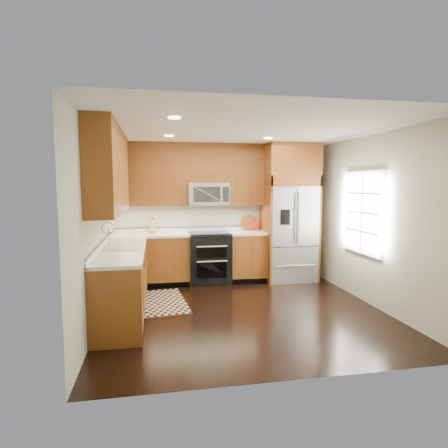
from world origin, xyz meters
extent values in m
plane|color=black|center=(0.00, 0.00, 0.00)|extent=(4.00, 4.00, 0.00)
cube|color=#B0B5A3|center=(0.00, 2.00, 1.30)|extent=(4.00, 0.02, 2.60)
cube|color=#B0B5A3|center=(-2.00, 0.00, 1.30)|extent=(0.02, 4.00, 2.60)
cube|color=#B0B5A3|center=(2.00, 0.00, 1.30)|extent=(0.02, 4.00, 2.60)
cube|color=white|center=(1.98, 0.20, 1.40)|extent=(0.04, 1.10, 1.30)
cube|color=white|center=(1.97, 0.20, 1.40)|extent=(0.02, 0.95, 1.15)
cube|color=brown|center=(-1.31, 1.70, 0.45)|extent=(1.37, 0.60, 0.90)
cube|color=brown|center=(0.49, 1.70, 0.45)|extent=(0.72, 0.60, 0.90)
cube|color=brown|center=(-1.70, 0.20, 0.45)|extent=(0.60, 2.40, 0.90)
cube|color=white|center=(-0.57, 1.70, 0.92)|extent=(2.85, 0.62, 0.04)
cube|color=white|center=(-1.70, 0.20, 0.92)|extent=(0.62, 2.40, 0.04)
cube|color=brown|center=(-0.57, 1.83, 1.83)|extent=(2.85, 0.33, 0.75)
cube|color=brown|center=(-1.83, 0.20, 1.83)|extent=(0.33, 2.40, 0.75)
cube|color=brown|center=(-0.57, 1.83, 2.40)|extent=(2.85, 0.33, 0.40)
cube|color=brown|center=(-1.83, 0.20, 2.40)|extent=(0.33, 2.40, 0.40)
cube|color=black|center=(-0.25, 1.67, 0.46)|extent=(0.76, 0.64, 0.92)
cube|color=black|center=(-0.25, 1.67, 0.94)|extent=(0.76, 0.60, 0.02)
cube|color=black|center=(-0.25, 1.35, 0.62)|extent=(0.55, 0.01, 0.18)
cube|color=black|center=(-0.25, 1.35, 0.30)|extent=(0.55, 0.01, 0.28)
cylinder|color=#B2B2B7|center=(-0.25, 1.33, 0.74)|extent=(0.55, 0.02, 0.02)
cylinder|color=#B2B2B7|center=(-0.25, 1.33, 0.47)|extent=(0.55, 0.02, 0.02)
cube|color=#B2B2B7|center=(-0.25, 1.80, 1.66)|extent=(0.76, 0.40, 0.42)
cube|color=black|center=(-0.30, 1.60, 1.66)|extent=(0.50, 0.01, 0.28)
cube|color=#B2B2B7|center=(1.30, 1.63, 0.90)|extent=(0.90, 0.74, 1.80)
cube|color=black|center=(1.30, 1.26, 1.25)|extent=(0.01, 0.01, 1.08)
cube|color=black|center=(1.08, 1.25, 1.25)|extent=(0.18, 0.01, 0.28)
cube|color=brown|center=(0.83, 1.63, 1.00)|extent=(0.04, 0.74, 2.00)
cube|color=brown|center=(1.77, 1.63, 1.00)|extent=(0.04, 0.74, 2.00)
cube|color=brown|center=(1.30, 1.63, 2.20)|extent=(0.98, 0.74, 0.80)
cube|color=#B2B2B7|center=(-1.70, 0.20, 0.95)|extent=(0.50, 0.42, 0.02)
cylinder|color=#B2B2B7|center=(-1.90, 0.42, 1.08)|extent=(0.02, 0.02, 0.28)
torus|color=#B2B2B7|center=(-1.90, 0.34, 1.22)|extent=(0.18, 0.02, 0.18)
cube|color=black|center=(-1.20, 0.62, 0.01)|extent=(0.93, 1.40, 0.01)
cube|color=#B17456|center=(-1.28, 1.89, 1.05)|extent=(0.12, 0.15, 0.23)
cylinder|color=#9E1713|center=(0.75, 1.90, 1.02)|extent=(0.13, 0.13, 0.16)
cylinder|color=brown|center=(0.58, 1.94, 0.95)|extent=(0.32, 0.32, 0.02)
camera|label=1|loc=(-1.23, -5.17, 1.83)|focal=30.00mm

